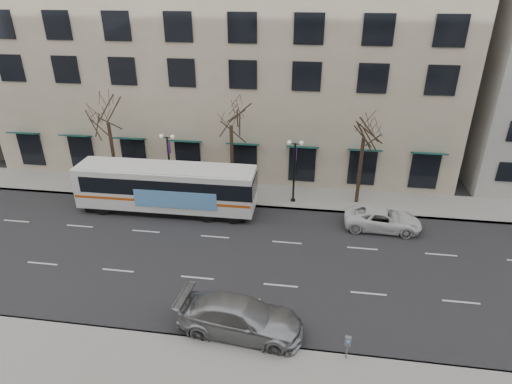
% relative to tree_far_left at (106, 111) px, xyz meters
% --- Properties ---
extents(ground, '(160.00, 160.00, 0.00)m').
position_rel_tree_far_left_xyz_m(ground, '(10.00, -8.80, -6.70)').
color(ground, black).
rests_on(ground, ground).
extents(sidewalk_far, '(80.00, 4.00, 0.15)m').
position_rel_tree_far_left_xyz_m(sidewalk_far, '(15.00, 0.20, -6.62)').
color(sidewalk_far, gray).
rests_on(sidewalk_far, ground).
extents(building_hotel, '(40.00, 20.00, 24.00)m').
position_rel_tree_far_left_xyz_m(building_hotel, '(8.00, 12.20, 5.30)').
color(building_hotel, tan).
rests_on(building_hotel, ground).
extents(tree_far_left, '(3.60, 3.60, 8.34)m').
position_rel_tree_far_left_xyz_m(tree_far_left, '(0.00, 0.00, 0.00)').
color(tree_far_left, black).
rests_on(tree_far_left, ground).
extents(tree_far_mid, '(3.60, 3.60, 8.55)m').
position_rel_tree_far_left_xyz_m(tree_far_mid, '(10.00, 0.00, 0.21)').
color(tree_far_mid, black).
rests_on(tree_far_mid, ground).
extents(tree_far_right, '(3.60, 3.60, 8.06)m').
position_rel_tree_far_left_xyz_m(tree_far_right, '(20.00, 0.00, -0.28)').
color(tree_far_right, black).
rests_on(tree_far_right, ground).
extents(lamp_post_left, '(1.22, 0.45, 5.21)m').
position_rel_tree_far_left_xyz_m(lamp_post_left, '(5.01, -0.60, -3.75)').
color(lamp_post_left, black).
rests_on(lamp_post_left, ground).
extents(lamp_post_right, '(1.22, 0.45, 5.21)m').
position_rel_tree_far_left_xyz_m(lamp_post_right, '(15.01, -0.60, -3.75)').
color(lamp_post_right, black).
rests_on(lamp_post_right, ground).
extents(city_bus, '(13.48, 3.06, 3.65)m').
position_rel_tree_far_left_xyz_m(city_bus, '(5.68, -3.27, -4.71)').
color(city_bus, white).
rests_on(city_bus, ground).
extents(silver_car, '(6.57, 3.22, 1.84)m').
position_rel_tree_far_left_xyz_m(silver_car, '(13.34, -15.00, -5.78)').
color(silver_car, '#93969A').
rests_on(silver_car, ground).
extents(white_pickup, '(5.43, 2.66, 1.48)m').
position_rel_tree_far_left_xyz_m(white_pickup, '(21.54, -3.66, -5.96)').
color(white_pickup, white).
rests_on(white_pickup, ground).
extents(pay_station, '(0.28, 0.19, 1.28)m').
position_rel_tree_far_left_xyz_m(pay_station, '(18.51, -16.10, -5.62)').
color(pay_station, slate).
rests_on(pay_station, sidewalk_near).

